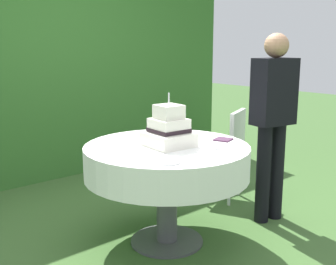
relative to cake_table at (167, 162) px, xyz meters
name	(u,v)px	position (x,y,z in m)	size (l,w,h in m)	color
ground_plane	(167,242)	(0.00, 0.00, -0.64)	(20.00, 20.00, 0.00)	#3D602D
foliage_hedge	(31,63)	(0.00, 2.29, 0.65)	(5.29, 0.56, 2.60)	#336628
cake_table	(167,162)	(0.00, 0.00, 0.00)	(1.24, 1.24, 0.77)	#4C4C51
wedding_cake	(169,130)	(0.01, -0.02, 0.25)	(0.34, 0.34, 0.40)	white
serving_plate_near	(137,137)	(-0.01, 0.35, 0.14)	(0.12, 0.12, 0.01)	white
serving_plate_far	(99,147)	(-0.41, 0.28, 0.14)	(0.15, 0.15, 0.01)	white
serving_plate_left	(213,147)	(0.20, -0.29, 0.14)	(0.11, 0.11, 0.01)	white
serving_plate_right	(170,162)	(-0.30, -0.37, 0.14)	(0.14, 0.14, 0.01)	white
napkin_stack	(223,139)	(0.45, -0.16, 0.14)	(0.12, 0.12, 0.01)	#4C2D47
garden_chair	(227,146)	(1.06, 0.32, -0.10)	(0.53, 0.53, 0.89)	white
standing_person	(273,115)	(0.96, -0.26, 0.28)	(0.39, 0.26, 1.60)	black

